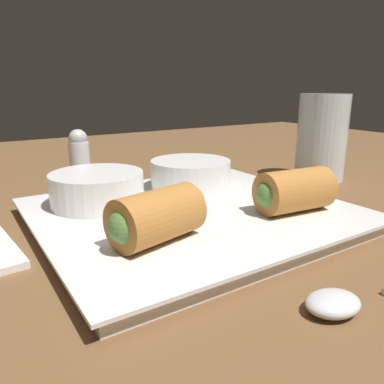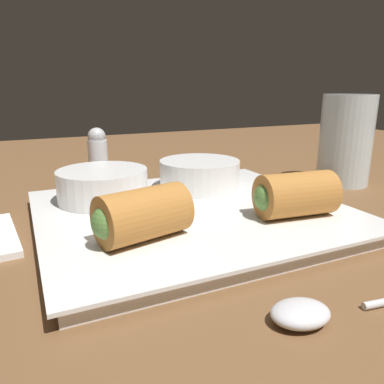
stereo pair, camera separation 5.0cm
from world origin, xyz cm
name	(u,v)px [view 1 (the left image)]	position (x,y,z in cm)	size (l,w,h in cm)	color
table_surface	(158,232)	(0.00, 0.00, 1.00)	(180.00, 140.00, 2.00)	brown
serving_plate	(192,215)	(3.00, -1.68, 2.76)	(29.62, 26.56, 1.50)	white
roll_front_left	(291,191)	(10.50, -7.81, 5.59)	(8.07, 4.95, 4.17)	#B77533
roll_front_right	(153,217)	(-4.20, -7.24, 5.59)	(8.19, 5.72, 4.17)	#B77533
dipping_bowl_near	(191,173)	(7.03, 4.86, 5.34)	(9.48, 9.48, 3.39)	white
dipping_bowl_far	(97,187)	(-4.52, 4.64, 5.34)	(9.48, 9.48, 3.39)	white
spoon	(351,298)	(3.19, -19.84, 2.57)	(16.41, 3.94, 1.26)	silver
drinking_glass	(322,137)	(28.73, 3.53, 8.13)	(7.02, 7.02, 12.27)	silver
salt_shaker	(80,159)	(-2.43, 17.42, 5.97)	(2.68, 2.68, 7.91)	silver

